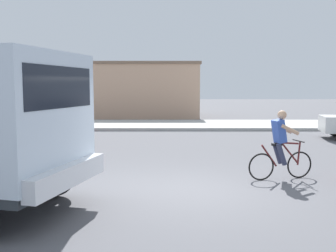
% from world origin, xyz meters
% --- Properties ---
extents(ground_plane, '(120.00, 120.00, 0.00)m').
position_xyz_m(ground_plane, '(0.00, 0.00, 0.00)').
color(ground_plane, '#56565B').
extents(sidewalk_far, '(80.00, 5.00, 0.16)m').
position_xyz_m(sidewalk_far, '(0.00, 14.05, 0.08)').
color(sidewalk_far, '#ADADA8').
rests_on(sidewalk_far, ground).
extents(cyclist, '(1.69, 0.59, 1.72)m').
position_xyz_m(cyclist, '(2.31, 1.19, 0.86)').
color(cyclist, black).
rests_on(cyclist, ground).
extents(building_mid_block, '(9.82, 6.57, 4.01)m').
position_xyz_m(building_mid_block, '(-3.09, 21.72, 2.01)').
color(building_mid_block, tan).
rests_on(building_mid_block, ground).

